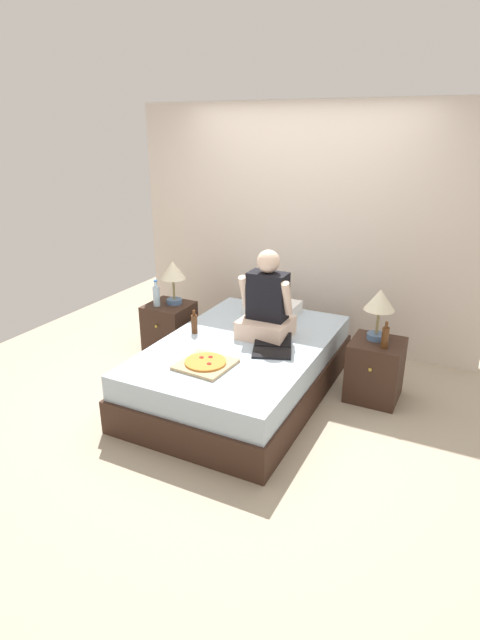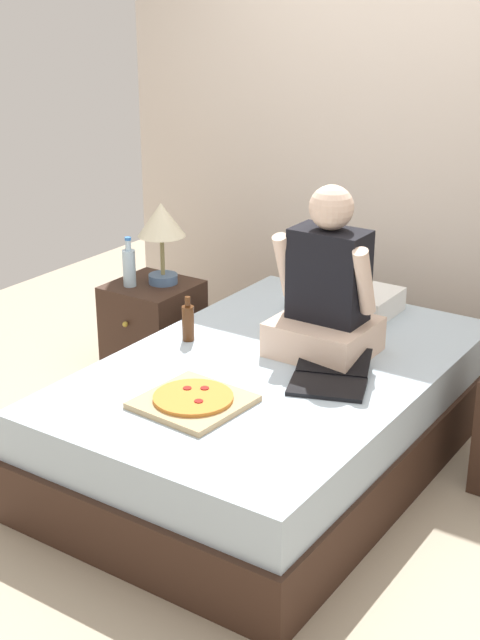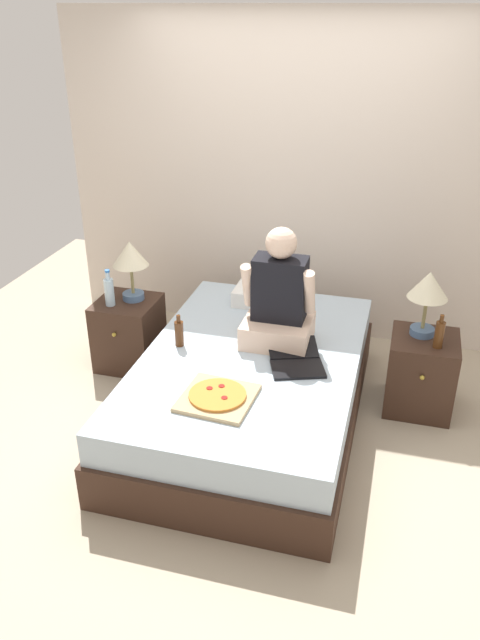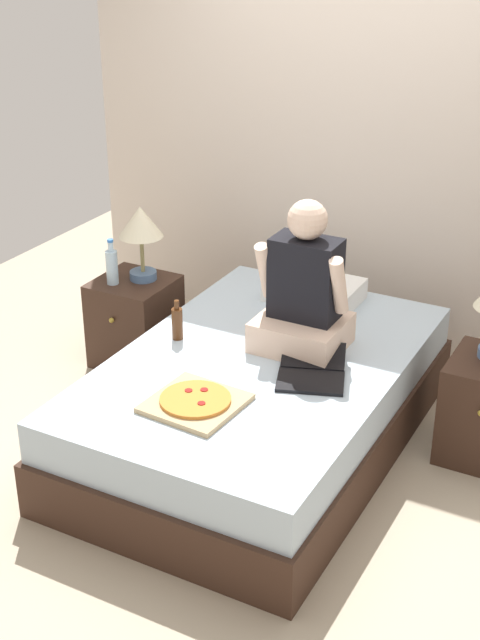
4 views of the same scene
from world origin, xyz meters
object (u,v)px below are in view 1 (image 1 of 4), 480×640
object	(u,v)px
beer_bottle	(385,337)
person_seated	(267,305)
bed	(242,368)
nightstand_left	(170,328)
water_bottle	(156,296)
pizza_box	(206,364)
lamp_on_left_nightstand	(173,273)
laptop	(272,348)
nightstand_right	(375,370)
lamp_on_right_nightstand	(380,303)
beer_bottle_on_bed	(194,324)

from	to	relation	value
beer_bottle	person_seated	bearing A→B (deg)	-173.91
bed	nightstand_left	bearing A→B (deg)	157.26
water_bottle	pizza_box	xyz separation A→B (m)	(1.10, -0.90, -0.13)
lamp_on_left_nightstand	water_bottle	world-z (taller)	lamp_on_left_nightstand
laptop	pizza_box	xyz separation A→B (m)	(-0.36, -0.50, -0.00)
nightstand_right	laptop	distance (m)	0.95
laptop	pizza_box	world-z (taller)	laptop
lamp_on_right_nightstand	laptop	size ratio (longest dim) A/B	0.90
bed	water_bottle	world-z (taller)	water_bottle
nightstand_right	pizza_box	size ratio (longest dim) A/B	1.25
person_seated	beer_bottle_on_bed	size ratio (longest dim) A/B	3.55
beer_bottle	nightstand_right	bearing A→B (deg)	125.01
nightstand_left	beer_bottle	distance (m)	2.25
beer_bottle	person_seated	xyz separation A→B (m)	(-1.02, -0.11, 0.15)
nightstand_left	lamp_on_right_nightstand	xyz separation A→B (m)	(2.12, 0.05, 0.59)
bed	laptop	bearing A→B (deg)	-7.07
nightstand_left	beer_bottle_on_bed	size ratio (longest dim) A/B	2.43
water_bottle	beer_bottle	distance (m)	2.30
lamp_on_left_nightstand	lamp_on_right_nightstand	world-z (taller)	same
bed	water_bottle	xyz separation A→B (m)	(-1.15, 0.36, 0.40)
bed	nightstand_right	size ratio (longest dim) A/B	4.02
pizza_box	lamp_on_left_nightstand	bearing A→B (deg)	133.31
water_bottle	beer_bottle	size ratio (longest dim) A/B	1.20
laptop	beer_bottle_on_bed	distance (m)	0.79
nightstand_right	bed	bearing A→B (deg)	-157.26
beer_bottle	person_seated	size ratio (longest dim) A/B	0.29
nightstand_right	beer_bottle	size ratio (longest dim) A/B	2.33
lamp_on_right_nightstand	person_seated	distance (m)	0.96
person_seated	pizza_box	world-z (taller)	person_seated
water_bottle	person_seated	size ratio (longest dim) A/B	0.35
lamp_on_right_nightstand	laptop	xyz separation A→B (m)	(-0.74, -0.54, -0.35)
nightstand_right	pizza_box	bearing A→B (deg)	-138.92
water_bottle	pizza_box	world-z (taller)	water_bottle
person_seated	water_bottle	bearing A→B (deg)	174.67
bed	lamp_on_left_nightstand	world-z (taller)	lamp_on_left_nightstand
beer_bottle_on_bed	nightstand_left	bearing A→B (deg)	142.59
water_bottle	beer_bottle_on_bed	xyz separation A→B (m)	(0.67, -0.36, -0.06)
beer_bottle	pizza_box	bearing A→B (deg)	-143.58
laptop	pizza_box	distance (m)	0.61
nightstand_left	water_bottle	bearing A→B (deg)	-131.65
lamp_on_right_nightstand	nightstand_right	bearing A→B (deg)	-59.07
lamp_on_right_nightstand	person_seated	bearing A→B (deg)	-164.30
water_bottle	beer_bottle_on_bed	bearing A→B (deg)	-28.32
lamp_on_left_nightstand	beer_bottle	bearing A→B (deg)	-3.94
nightstand_left	laptop	world-z (taller)	laptop
lamp_on_left_nightstand	lamp_on_right_nightstand	xyz separation A→B (m)	(2.08, 0.00, 0.00)
nightstand_left	nightstand_right	world-z (taller)	same
beer_bottle	beer_bottle_on_bed	xyz separation A→B (m)	(-1.63, -0.35, -0.04)
pizza_box	laptop	bearing A→B (deg)	54.45
nightstand_right	laptop	world-z (taller)	laptop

